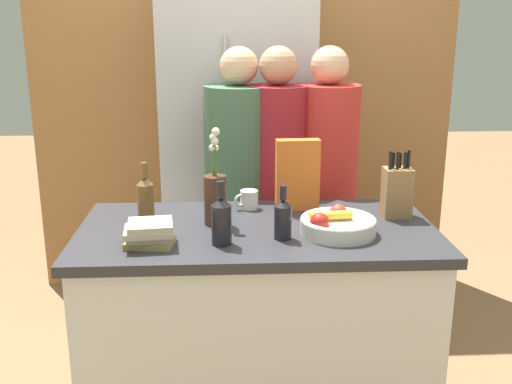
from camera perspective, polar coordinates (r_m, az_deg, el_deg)
kitchen_island at (r=2.56m, az=0.11°, el=-12.93°), size 1.41×0.73×0.90m
back_wall_wood at (r=3.80m, az=-1.16°, el=10.10°), size 2.61×0.12×2.60m
refrigerator at (r=3.49m, az=-1.81°, el=4.29°), size 0.84×0.63×1.96m
fruit_bowl at (r=2.31m, az=7.72°, el=-3.05°), size 0.29×0.29×0.10m
knife_block at (r=2.54m, az=13.27°, el=0.06°), size 0.11×0.10×0.28m
flower_vase at (r=2.38m, az=-3.93°, el=-0.32°), size 0.09×0.09×0.39m
cereal_box at (r=2.57m, az=3.97°, el=1.65°), size 0.19×0.07×0.31m
coffee_mug at (r=2.60m, az=-0.72°, el=-0.72°), size 0.11×0.08×0.08m
book_stack at (r=2.20m, az=-10.10°, el=-3.92°), size 0.19×0.17×0.09m
bottle_oil at (r=2.48m, az=-10.48°, el=-0.51°), size 0.07×0.07×0.24m
bottle_vinegar at (r=2.17m, az=-3.31°, el=-2.65°), size 0.07×0.07×0.24m
bottle_wine at (r=2.23m, az=2.57°, el=-2.48°), size 0.07×0.07×0.21m
person_at_sink at (r=3.00m, az=-1.54°, el=0.36°), size 0.35×0.35×1.58m
person_in_blue at (r=2.98m, az=2.02°, el=0.49°), size 0.30×0.30×1.58m
person_in_red_tee at (r=3.03m, az=6.68°, el=0.61°), size 0.31×0.31×1.58m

